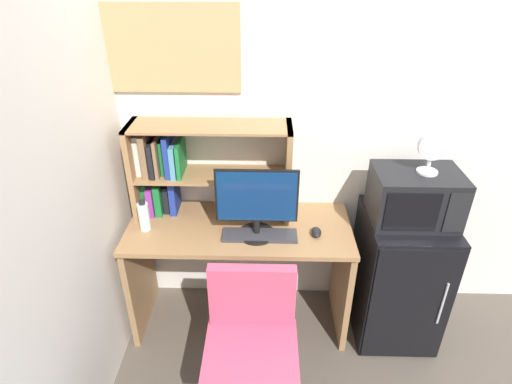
# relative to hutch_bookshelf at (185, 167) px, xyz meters

# --- Properties ---
(wall_back) EXTENTS (6.40, 0.04, 2.60)m
(wall_back) POSITION_rel_hutch_bookshelf_xyz_m (1.61, 0.14, 0.24)
(wall_back) COLOR silver
(wall_back) RESTS_ON ground_plane
(desk) EXTENTS (1.32, 0.56, 0.76)m
(desk) POSITION_rel_hutch_bookshelf_xyz_m (0.32, -0.16, -0.53)
(desk) COLOR #997047
(desk) RESTS_ON ground_plane
(hutch_bookshelf) EXTENTS (0.93, 0.26, 0.57)m
(hutch_bookshelf) POSITION_rel_hutch_bookshelf_xyz_m (0.00, 0.00, 0.00)
(hutch_bookshelf) COLOR #997047
(hutch_bookshelf) RESTS_ON desk
(monitor) EXTENTS (0.46, 0.21, 0.42)m
(monitor) POSITION_rel_hutch_bookshelf_xyz_m (0.43, -0.25, -0.08)
(monitor) COLOR black
(monitor) RESTS_ON desk
(keyboard) EXTENTS (0.42, 0.12, 0.02)m
(keyboard) POSITION_rel_hutch_bookshelf_xyz_m (0.45, -0.27, -0.30)
(keyboard) COLOR #333338
(keyboard) RESTS_ON desk
(computer_mouse) EXTENTS (0.06, 0.09, 0.04)m
(computer_mouse) POSITION_rel_hutch_bookshelf_xyz_m (0.77, -0.24, -0.29)
(computer_mouse) COLOR black
(computer_mouse) RESTS_ON desk
(water_bottle) EXTENTS (0.06, 0.06, 0.19)m
(water_bottle) POSITION_rel_hutch_bookshelf_xyz_m (-0.22, -0.21, -0.22)
(water_bottle) COLOR silver
(water_bottle) RESTS_ON desk
(mini_fridge) EXTENTS (0.48, 0.55, 0.84)m
(mini_fridge) POSITION_rel_hutch_bookshelf_xyz_m (1.30, -0.19, -0.64)
(mini_fridge) COLOR black
(mini_fridge) RESTS_ON ground_plane
(microwave) EXTENTS (0.47, 0.34, 0.30)m
(microwave) POSITION_rel_hutch_bookshelf_xyz_m (1.30, -0.19, -0.07)
(microwave) COLOR black
(microwave) RESTS_ON mini_fridge
(desk_fan) EXTENTS (0.16, 0.11, 0.24)m
(desk_fan) POSITION_rel_hutch_bookshelf_xyz_m (1.34, -0.19, 0.21)
(desk_fan) COLOR silver
(desk_fan) RESTS_ON microwave
(desk_chair) EXTENTS (0.52, 0.52, 0.86)m
(desk_chair) POSITION_rel_hutch_bookshelf_xyz_m (0.42, -0.81, -0.69)
(desk_chair) COLOR black
(desk_chair) RESTS_ON ground_plane
(wall_corkboard) EXTENTS (0.76, 0.02, 0.46)m
(wall_corkboard) POSITION_rel_hutch_bookshelf_xyz_m (-0.04, 0.11, 0.65)
(wall_corkboard) COLOR tan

